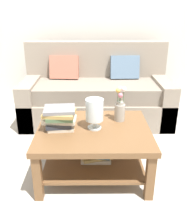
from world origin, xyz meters
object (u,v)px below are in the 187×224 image
Objects in this scene: coffee_table at (94,142)px; glass_hurricane_vase at (94,111)px; flower_pitcher at (120,108)px; couch at (96,94)px; book_stack_main at (60,118)px.

coffee_table is 3.65× the size of glass_hurricane_vase.
glass_hurricane_vase is at bearing -144.91° from flower_pitcher.
couch is 7.13× the size of glass_hurricane_vase.
couch reaches higher than glass_hurricane_vase.
flower_pitcher is (0.21, -1.13, 0.24)m from couch.
book_stack_main is at bearing -179.32° from coffee_table.
coffee_table is 0.41m from flower_pitcher.
couch is 1.95× the size of coffee_table.
glass_hurricane_vase reaches higher than coffee_table.
flower_pitcher is (0.25, 0.17, -0.04)m from glass_hurricane_vase.
glass_hurricane_vase is 0.30m from flower_pitcher.
coffee_table is 2.98× the size of flower_pitcher.
coffee_table is at bearing -144.82° from glass_hurricane_vase.
flower_pitcher is at bearing 17.97° from book_stack_main.
glass_hurricane_vase is at bearing 35.18° from coffee_table.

